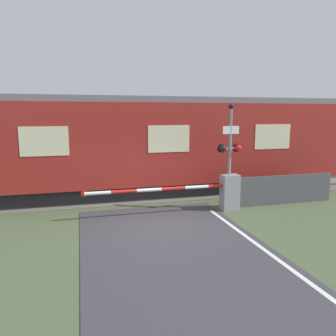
# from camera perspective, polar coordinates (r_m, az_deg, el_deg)

# --- Properties ---
(ground_plane) EXTENTS (80.00, 80.00, 0.00)m
(ground_plane) POSITION_cam_1_polar(r_m,az_deg,el_deg) (10.09, -1.51, -10.02)
(ground_plane) COLOR #475638
(track_bed) EXTENTS (36.00, 3.20, 0.13)m
(track_bed) POSITION_cam_1_polar(r_m,az_deg,el_deg) (13.91, -5.47, -4.50)
(track_bed) COLOR #666056
(track_bed) RESTS_ON ground_plane
(train) EXTENTS (16.12, 2.80, 4.01)m
(train) POSITION_cam_1_polar(r_m,az_deg,el_deg) (13.77, -1.37, 3.98)
(train) COLOR black
(train) RESTS_ON ground_plane
(crossing_barrier) EXTENTS (5.35, 0.44, 1.26)m
(crossing_barrier) POSITION_cam_1_polar(r_m,az_deg,el_deg) (11.56, 8.99, -4.13)
(crossing_barrier) COLOR gray
(crossing_barrier) RESTS_ON ground_plane
(signal_post) EXTENTS (0.88, 0.26, 3.70)m
(signal_post) POSITION_cam_1_polar(r_m,az_deg,el_deg) (11.58, 10.73, 3.03)
(signal_post) COLOR gray
(signal_post) RESTS_ON ground_plane
(roadside_fence) EXTENTS (4.35, 0.06, 1.10)m
(roadside_fence) POSITION_cam_1_polar(r_m,az_deg,el_deg) (12.95, 19.01, -3.62)
(roadside_fence) COLOR #4C4C51
(roadside_fence) RESTS_ON ground_plane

